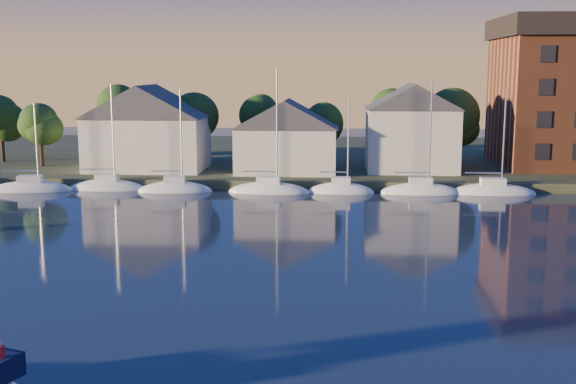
{
  "coord_description": "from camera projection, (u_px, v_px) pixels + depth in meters",
  "views": [
    {
      "loc": [
        -0.47,
        -23.04,
        12.41
      ],
      "look_at": [
        -3.49,
        22.0,
        4.69
      ],
      "focal_mm": 45.0,
      "sensor_mm": 36.0,
      "label": 1
    }
  ],
  "objects": [
    {
      "name": "clubhouse_centre",
      "position": [
        287.0,
        135.0,
        80.31
      ],
      "size": [
        11.55,
        8.4,
        8.08
      ],
      "color": "silver",
      "rests_on": "shoreline_land"
    },
    {
      "name": "clubhouse_west",
      "position": [
        147.0,
        126.0,
        82.22
      ],
      "size": [
        13.65,
        9.45,
        9.64
      ],
      "color": "silver",
      "rests_on": "shoreline_land"
    },
    {
      "name": "moored_fleet",
      "position": [
        223.0,
        191.0,
        73.69
      ],
      "size": [
        63.5,
        2.4,
        12.05
      ],
      "color": "white",
      "rests_on": "ground"
    },
    {
      "name": "clubhouse_east",
      "position": [
        412.0,
        127.0,
        81.21
      ],
      "size": [
        10.5,
        8.4,
        9.8
      ],
      "color": "silver",
      "rests_on": "shoreline_land"
    },
    {
      "name": "shoreline_land",
      "position": [
        339.0,
        161.0,
        98.48
      ],
      "size": [
        160.0,
        50.0,
        2.0
      ],
      "primitive_type": "cube",
      "color": "#303820",
      "rests_on": "ground"
    },
    {
      "name": "wooden_dock",
      "position": [
        340.0,
        188.0,
        75.86
      ],
      "size": [
        120.0,
        3.0,
        1.0
      ],
      "primitive_type": "cube",
      "color": "brown",
      "rests_on": "ground"
    },
    {
      "name": "tree_line",
      "position": [
        357.0,
        114.0,
        85.34
      ],
      "size": [
        93.4,
        5.4,
        8.9
      ],
      "color": "#342317",
      "rests_on": "shoreline_land"
    }
  ]
}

